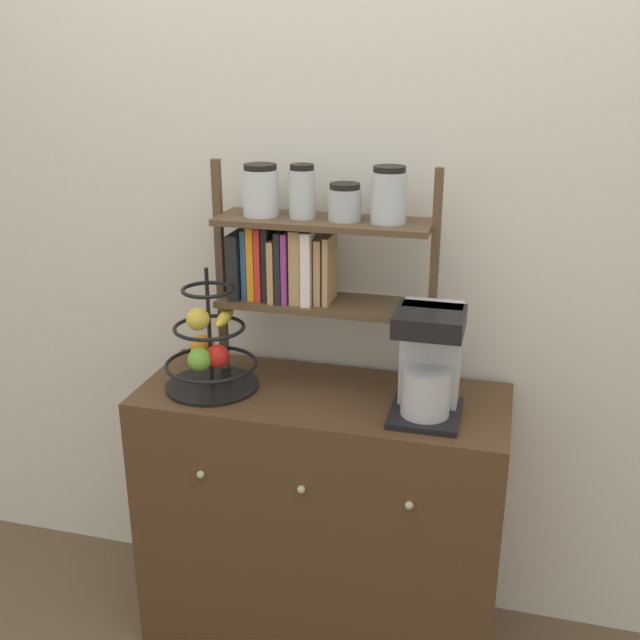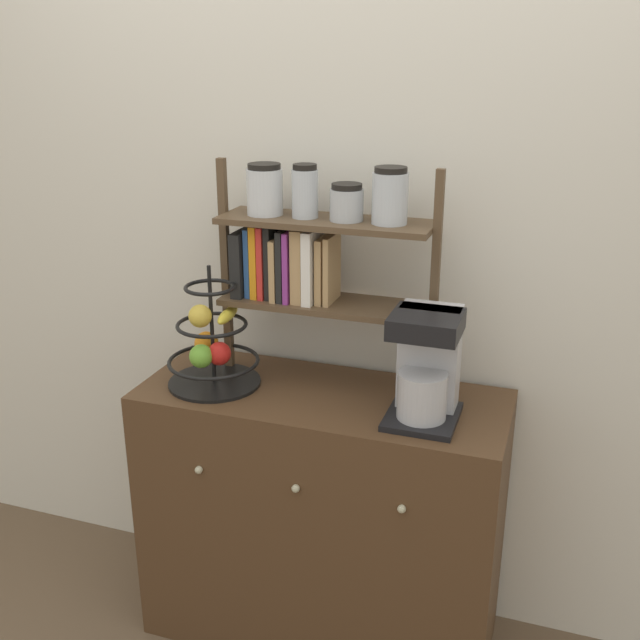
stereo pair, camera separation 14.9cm
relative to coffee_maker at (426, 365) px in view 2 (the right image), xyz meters
name	(u,v)px [view 2 (the right image)]	position (x,y,z in m)	size (l,w,h in m)	color
wall_back	(350,237)	(-0.32, 0.31, 0.27)	(7.00, 0.05, 2.60)	silver
sideboard	(322,517)	(-0.32, 0.04, -0.60)	(1.12, 0.47, 0.88)	#4C331E
coffee_maker	(426,365)	(0.00, 0.00, 0.00)	(0.20, 0.22, 0.32)	black
fruit_stand	(212,347)	(-0.66, 0.00, -0.03)	(0.29, 0.29, 0.38)	black
shelf_hutch	(308,245)	(-0.40, 0.13, 0.28)	(0.68, 0.20, 0.68)	brown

